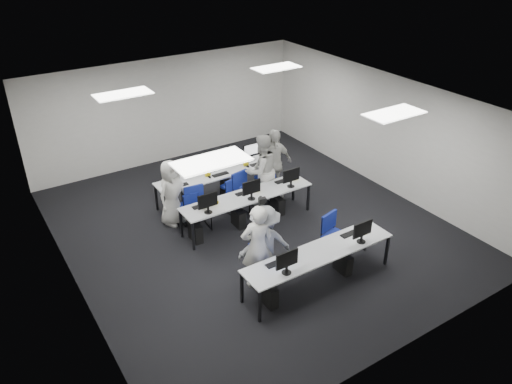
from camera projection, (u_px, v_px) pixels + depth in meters
room at (252, 169)px, 10.87m from camera, size 9.00×9.02×3.00m
ceiling_panels at (252, 103)px, 10.15m from camera, size 5.20×4.60×0.02m
desk_front at (319, 254)px, 9.49m from camera, size 3.20×0.70×0.73m
desk_mid at (247, 197)px, 11.41m from camera, size 3.20×0.70×0.73m
desk_back at (218, 174)px, 12.44m from camera, size 3.20×0.70×0.73m
equipment_front at (311, 271)px, 9.54m from camera, size 2.51×0.41×1.19m
equipment_mid at (241, 212)px, 11.46m from camera, size 2.91×0.41×1.19m
equipment_back at (224, 183)px, 12.70m from camera, size 2.91×0.41×1.19m
chair_0 at (262, 272)px, 9.66m from camera, size 0.50×0.53×0.87m
chair_1 at (335, 244)px, 10.42m from camera, size 0.59×0.62×0.98m
chair_2 at (198, 216)px, 11.42m from camera, size 0.53×0.57×0.99m
chair_3 at (237, 203)px, 11.99m from camera, size 0.51×0.53×0.86m
chair_4 at (268, 192)px, 12.51m from camera, size 0.56×0.58×0.85m
chair_5 at (189, 212)px, 11.67m from camera, size 0.40×0.44×0.82m
chair_6 at (234, 193)px, 12.34m from camera, size 0.57×0.61×0.98m
chair_7 at (265, 185)px, 12.80m from camera, size 0.50×0.54×0.90m
handbag at (204, 202)px, 10.84m from camera, size 0.36×0.26×0.27m
student_0 at (258, 247)px, 9.34m from camera, size 0.74×0.58×1.78m
student_1 at (262, 170)px, 12.12m from camera, size 0.90×0.70×1.83m
student_2 at (172, 193)px, 11.37m from camera, size 0.91×0.77×1.59m
student_3 at (273, 165)px, 12.37m from camera, size 1.09×0.46×1.85m
photographer at (265, 244)px, 9.58m from camera, size 1.17×0.86×1.61m
dslr_camera at (262, 200)px, 9.32m from camera, size 0.18×0.21×0.10m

